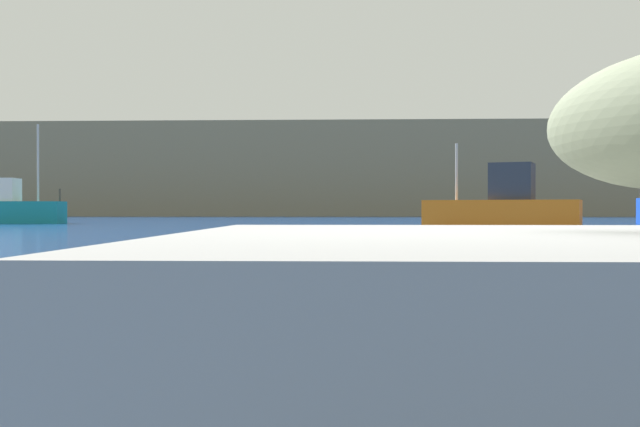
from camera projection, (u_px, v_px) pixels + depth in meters
ground_plane at (496, 393)px, 3.30m from camera, size 260.00×260.00×0.00m
hillside_backdrop at (356, 172)px, 84.55m from camera, size 140.00×17.28×9.98m
fishing_boat_orange at (504, 207)px, 32.99m from camera, size 7.09×4.47×3.81m
fishing_boat_teal at (2, 208)px, 40.64m from camera, size 6.67×2.23×5.47m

